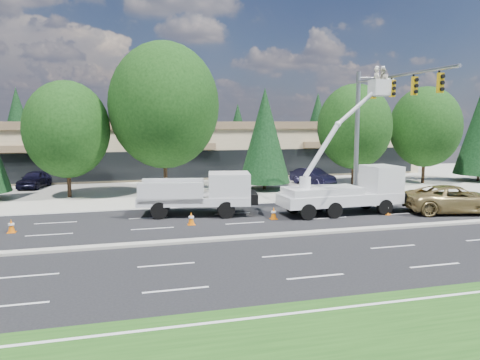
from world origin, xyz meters
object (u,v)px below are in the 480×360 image
object	(u,v)px
minivan	(455,199)
utility_pickup	(202,198)
bucket_truck	(352,183)
signal_mast	(374,113)

from	to	relation	value
minivan	utility_pickup	bearing A→B (deg)	90.68
utility_pickup	bucket_truck	world-z (taller)	bucket_truck
bucket_truck	minivan	size ratio (longest dim) A/B	1.47
utility_pickup	minivan	xyz separation A→B (m)	(14.90, -3.43, -0.20)
utility_pickup	minivan	distance (m)	15.29
utility_pickup	signal_mast	bearing A→B (deg)	16.24
utility_pickup	minivan	size ratio (longest dim) A/B	1.15
utility_pickup	bucket_truck	xyz separation A→B (m)	(8.78, -1.87, 0.84)
utility_pickup	bucket_truck	distance (m)	9.02
signal_mast	utility_pickup	xyz separation A→B (m)	(-11.84, -0.94, -5.02)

